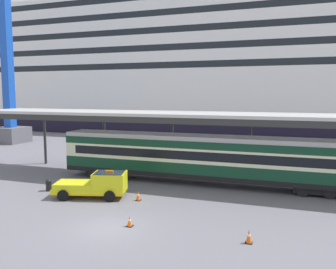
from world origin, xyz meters
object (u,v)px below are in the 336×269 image
at_px(service_truck, 97,184).
at_px(dockside_crane, 9,36).
at_px(cruise_ship, 245,71).
at_px(quay_bollard, 49,184).
at_px(train_carriage, 202,157).
at_px(traffic_cone_near, 138,196).
at_px(traffic_cone_mid, 130,221).
at_px(traffic_cone_far, 249,236).

bearing_deg(service_truck, dockside_crane, 141.75).
bearing_deg(cruise_ship, quay_bollard, -99.68).
xyz_separation_m(train_carriage, traffic_cone_near, (-3.09, -6.04, -1.97)).
distance_m(cruise_ship, traffic_cone_mid, 55.64).
xyz_separation_m(train_carriage, quay_bollard, (-10.75, -6.01, -1.80)).
relative_size(train_carriage, traffic_cone_far, 33.50).
height_order(traffic_cone_far, dockside_crane, dockside_crane).
xyz_separation_m(traffic_cone_far, dockside_crane, (-38.58, 25.93, 15.72)).
xyz_separation_m(train_carriage, traffic_cone_mid, (-1.52, -10.76, -2.00)).
bearing_deg(traffic_cone_near, traffic_cone_mid, -71.59).
bearing_deg(train_carriage, dockside_crane, 155.70).
height_order(train_carriage, traffic_cone_mid, train_carriage).
xyz_separation_m(traffic_cone_mid, dockside_crane, (-31.86, 25.84, 15.77)).
bearing_deg(traffic_cone_mid, quay_bollard, 152.76).
distance_m(traffic_cone_mid, quay_bollard, 10.38).
distance_m(cruise_ship, traffic_cone_far, 56.22).
xyz_separation_m(traffic_cone_near, quay_bollard, (-7.66, 0.03, 0.17)).
height_order(cruise_ship, traffic_cone_near, cruise_ship).
bearing_deg(traffic_cone_far, train_carriage, 115.60).
xyz_separation_m(traffic_cone_near, dockside_crane, (-30.28, 21.12, 15.74)).
distance_m(cruise_ship, quay_bollard, 51.65).
relative_size(traffic_cone_mid, dockside_crane, 0.01).
distance_m(dockside_crane, quay_bollard, 34.63).
xyz_separation_m(cruise_ship, dockside_crane, (-31.10, -28.58, 4.15)).
distance_m(cruise_ship, traffic_cone_near, 51.03).
distance_m(service_truck, quay_bollard, 4.54).
distance_m(traffic_cone_near, dockside_crane, 40.13).
height_order(traffic_cone_near, traffic_cone_mid, traffic_cone_near).
relative_size(train_carriage, quay_bollard, 25.65).
distance_m(train_carriage, service_truck, 8.98).
xyz_separation_m(service_truck, quay_bollard, (-4.51, 0.30, -0.47)).
relative_size(cruise_ship, quay_bollard, 181.59).
relative_size(service_truck, traffic_cone_mid, 8.81).
height_order(train_carriage, dockside_crane, dockside_crane).
bearing_deg(dockside_crane, service_truck, -38.25).
relative_size(traffic_cone_mid, traffic_cone_far, 0.86).
xyz_separation_m(train_carriage, service_truck, (-6.24, -6.32, -1.32)).
bearing_deg(traffic_cone_near, quay_bollard, 179.77).
bearing_deg(service_truck, cruise_ship, 85.47).
relative_size(cruise_ship, dockside_crane, 3.21).
height_order(traffic_cone_far, quay_bollard, quay_bollard).
relative_size(cruise_ship, traffic_cone_mid, 276.62).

